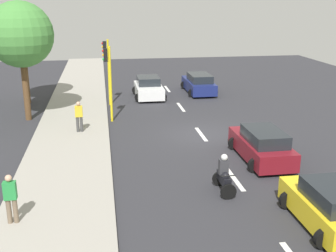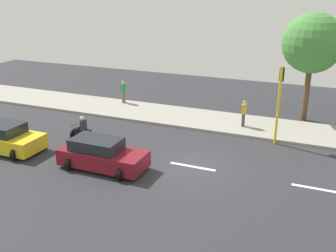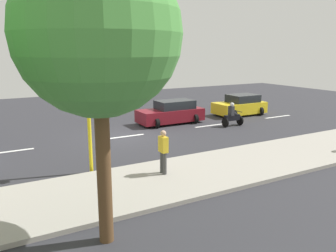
{
  "view_description": "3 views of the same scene",
  "coord_description": "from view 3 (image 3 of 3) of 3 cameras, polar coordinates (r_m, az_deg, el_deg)",
  "views": [
    {
      "loc": [
        5.24,
        21.45,
        7.24
      ],
      "look_at": [
        2.04,
        1.28,
        0.96
      ],
      "focal_mm": 45.17,
      "sensor_mm": 36.0,
      "label": 1
    },
    {
      "loc": [
        -17.0,
        -5.81,
        8.62
      ],
      "look_at": [
        2.42,
        2.36,
        1.05
      ],
      "focal_mm": 42.11,
      "sensor_mm": 36.0,
      "label": 2
    },
    {
      "loc": [
        17.52,
        -7.01,
        4.78
      ],
      "look_at": [
        2.33,
        1.51,
        0.91
      ],
      "focal_mm": 36.78,
      "sensor_mm": 36.0,
      "label": 3
    }
  ],
  "objects": [
    {
      "name": "ground_plane",
      "position": [
        19.48,
        -7.27,
        -1.93
      ],
      "size": [
        40.0,
        60.0,
        0.1
      ],
      "primitive_type": "cube",
      "color": "#2D2D33"
    },
    {
      "name": "sidewalk",
      "position": [
        13.49,
        4.13,
        -7.92
      ],
      "size": [
        4.0,
        60.0,
        0.15
      ],
      "primitive_type": "cube",
      "color": "#9E998E",
      "rests_on": "ground"
    },
    {
      "name": "lane_stripe_north",
      "position": [
        18.19,
        -25.09,
        -3.9
      ],
      "size": [
        0.2,
        2.4,
        0.01
      ],
      "primitive_type": "cube",
      "color": "white",
      "rests_on": "ground"
    },
    {
      "name": "lane_stripe_mid",
      "position": [
        19.46,
        -7.27,
        -1.77
      ],
      "size": [
        0.2,
        2.4,
        0.01
      ],
      "primitive_type": "cube",
      "color": "white",
      "rests_on": "ground"
    },
    {
      "name": "lane_stripe_south",
      "position": [
        22.34,
        7.12,
        0.09
      ],
      "size": [
        0.2,
        2.4,
        0.01
      ],
      "primitive_type": "cube",
      "color": "white",
      "rests_on": "ground"
    },
    {
      "name": "lane_stripe_far_south",
      "position": [
        26.29,
        17.73,
        1.47
      ],
      "size": [
        0.2,
        2.4,
        0.01
      ],
      "primitive_type": "cube",
      "color": "white",
      "rests_on": "ground"
    },
    {
      "name": "car_maroon",
      "position": [
        22.72,
        0.55,
        2.21
      ],
      "size": [
        2.2,
        4.36,
        1.52
      ],
      "color": "maroon",
      "rests_on": "ground"
    },
    {
      "name": "car_yellow_cab",
      "position": [
        26.24,
        11.87,
        3.34
      ],
      "size": [
        2.36,
        3.83,
        1.52
      ],
      "color": "yellow",
      "rests_on": "ground"
    },
    {
      "name": "motorcycle",
      "position": [
        22.27,
        10.63,
        1.61
      ],
      "size": [
        0.6,
        1.3,
        1.53
      ],
      "color": "black",
      "rests_on": "ground"
    },
    {
      "name": "pedestrian_near_signal",
      "position": [
        13.01,
        -0.78,
        -4.09
      ],
      "size": [
        0.4,
        0.24,
        1.69
      ],
      "color": "#3F3F3F",
      "rests_on": "sidewalk"
    },
    {
      "name": "traffic_light_corner",
      "position": [
        13.33,
        -13.01,
        4.23
      ],
      "size": [
        0.49,
        0.24,
        4.5
      ],
      "color": "yellow",
      "rests_on": "ground"
    },
    {
      "name": "street_tree_south",
      "position": [
        8.14,
        -11.52,
        14.61
      ],
      "size": [
        3.83,
        3.83,
        7.05
      ],
      "color": "brown",
      "rests_on": "ground"
    }
  ]
}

